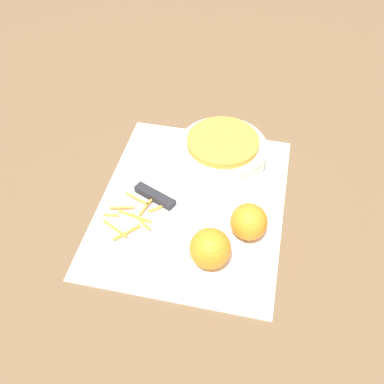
# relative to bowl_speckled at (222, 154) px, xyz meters

# --- Properties ---
(ground_plane) EXTENTS (4.00, 4.00, 0.00)m
(ground_plane) POSITION_rel_bowl_speckled_xyz_m (0.11, -0.04, -0.04)
(ground_plane) COLOR brown
(cutting_board) EXTENTS (0.45, 0.37, 0.01)m
(cutting_board) POSITION_rel_bowl_speckled_xyz_m (0.11, -0.04, -0.04)
(cutting_board) COLOR silver
(cutting_board) RESTS_ON ground_plane
(bowl_speckled) EXTENTS (0.18, 0.18, 0.08)m
(bowl_speckled) POSITION_rel_bowl_speckled_xyz_m (0.00, 0.00, 0.00)
(bowl_speckled) COLOR silver
(bowl_speckled) RESTS_ON cutting_board
(knife) EXTENTS (0.12, 0.24, 0.02)m
(knife) POSITION_rel_bowl_speckled_xyz_m (0.13, -0.09, -0.03)
(knife) COLOR #232328
(knife) RESTS_ON cutting_board
(orange_left) EXTENTS (0.07, 0.07, 0.07)m
(orange_left) POSITION_rel_bowl_speckled_xyz_m (0.17, 0.08, -0.00)
(orange_left) COLOR orange
(orange_left) RESTS_ON cutting_board
(orange_right) EXTENTS (0.07, 0.07, 0.07)m
(orange_right) POSITION_rel_bowl_speckled_xyz_m (0.25, 0.02, -0.00)
(orange_right) COLOR orange
(orange_right) RESTS_ON cutting_board
(peel_pile) EXTENTS (0.13, 0.12, 0.01)m
(peel_pile) POSITION_rel_bowl_speckled_xyz_m (0.17, -0.14, -0.03)
(peel_pile) COLOR orange
(peel_pile) RESTS_ON cutting_board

